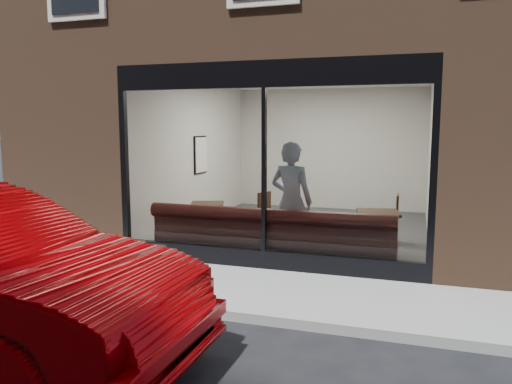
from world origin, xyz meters
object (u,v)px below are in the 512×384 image
(cafe_table_right, at_px, (378,213))
(cafe_chair_right, at_px, (386,231))
(banquette, at_px, (271,249))
(cafe_table_left, at_px, (207,204))
(cafe_chair_left, at_px, (257,226))
(person, at_px, (291,201))

(cafe_table_right, relative_size, cafe_chair_right, 1.85)
(cafe_table_right, height_order, cafe_chair_right, cafe_table_right)
(banquette, height_order, cafe_table_left, cafe_table_left)
(banquette, distance_m, cafe_table_left, 1.93)
(cafe_chair_left, bearing_deg, cafe_chair_right, -150.40)
(cafe_table_right, bearing_deg, person, -149.61)
(cafe_table_right, relative_size, cafe_chair_left, 1.88)
(cafe_table_left, height_order, cafe_chair_left, cafe_table_left)
(person, relative_size, cafe_chair_right, 5.23)
(banquette, bearing_deg, person, 42.32)
(cafe_table_right, height_order, cafe_chair_left, cafe_table_right)
(cafe_table_left, bearing_deg, cafe_chair_right, 15.25)
(cafe_table_right, bearing_deg, banquette, -147.35)
(person, relative_size, cafe_table_right, 2.84)
(cafe_table_left, bearing_deg, banquette, -32.69)
(person, bearing_deg, cafe_table_left, -11.67)
(cafe_table_right, bearing_deg, cafe_table_left, -179.36)
(cafe_table_left, xyz_separation_m, cafe_chair_left, (0.81, 0.58, -0.50))
(cafe_table_left, xyz_separation_m, cafe_table_right, (3.19, 0.04, 0.00))
(person, height_order, cafe_chair_left, person)
(banquette, height_order, cafe_chair_left, banquette)
(person, bearing_deg, cafe_chair_left, -41.76)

